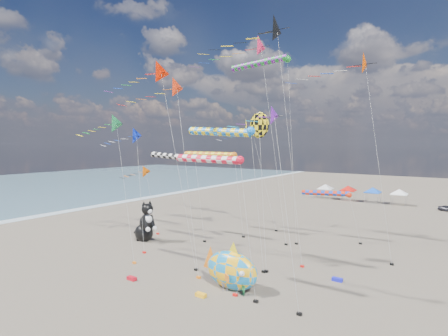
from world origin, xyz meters
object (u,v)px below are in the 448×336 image
at_px(child_green, 243,289).
at_px(parked_car, 448,209).
at_px(fish_inflatable, 231,270).
at_px(cat_inflatable, 145,220).
at_px(person_adult, 225,280).
at_px(child_blue, 241,272).

height_order(child_green, parked_car, child_green).
height_order(fish_inflatable, child_green, fish_inflatable).
bearing_deg(cat_inflatable, person_adult, -9.33).
xyz_separation_m(fish_inflatable, child_blue, (-0.61, 2.58, -1.07)).
height_order(cat_inflatable, child_green, cat_inflatable).
height_order(cat_inflatable, fish_inflatable, cat_inflatable).
height_order(person_adult, child_blue, person_adult).
relative_size(person_adult, child_green, 1.62).
bearing_deg(parked_car, fish_inflatable, -173.83).
relative_size(cat_inflatable, fish_inflatable, 0.78).
bearing_deg(fish_inflatable, child_green, -21.59).
xyz_separation_m(fish_inflatable, parked_car, (13.90, 51.03, -1.09)).
relative_size(cat_inflatable, person_adult, 2.85).
distance_m(person_adult, parked_car, 53.55).
xyz_separation_m(cat_inflatable, parked_car, (31.09, 44.90, -2.08)).
height_order(fish_inflatable, child_blue, fish_inflatable).
xyz_separation_m(child_green, child_blue, (-2.17, 3.20, 0.01)).
height_order(cat_inflatable, child_blue, cat_inflatable).
xyz_separation_m(fish_inflatable, person_adult, (-0.16, -0.63, -0.72)).
bearing_deg(person_adult, parked_car, 42.40).
bearing_deg(parked_car, cat_inflatable, 166.70).
xyz_separation_m(cat_inflatable, child_green, (18.75, -6.75, -2.06)).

